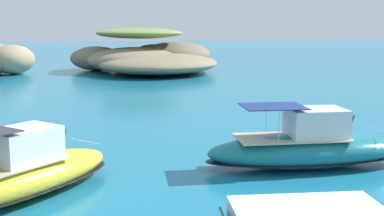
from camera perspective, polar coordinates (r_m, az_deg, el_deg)
name	(u,v)px	position (r m, az deg, el deg)	size (l,w,h in m)	color
islet_large	(149,57)	(70.11, -5.03, 5.97)	(24.82, 25.97, 6.18)	#756651
motorboat_yellow	(16,176)	(19.73, -20.02, -7.49)	(8.23, 8.49, 2.85)	yellow
motorboat_teal	(306,148)	(23.13, 13.29, -4.58)	(9.46, 2.97, 2.95)	#19727A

